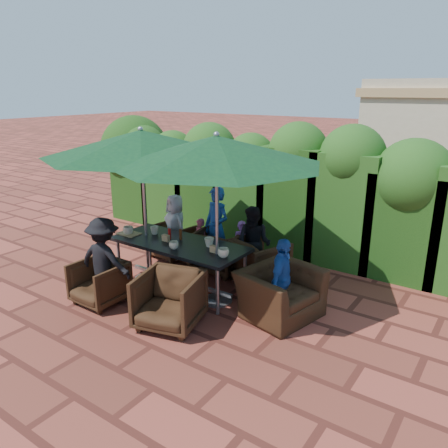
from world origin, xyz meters
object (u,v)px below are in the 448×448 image
Objects in this scene: umbrella_left at (141,143)px; chair_near_left at (99,280)px; dining_table at (179,247)px; chair_end_right at (280,285)px; chair_near_right at (169,298)px; chair_far_left at (172,239)px; chair_far_right at (259,259)px; chair_far_mid at (218,249)px; umbrella_right at (216,150)px.

umbrella_left is 4.29× the size of chair_near_left.
dining_table is 1.71m from chair_end_right.
dining_table is 2.70× the size of chair_near_right.
chair_far_left is 0.87× the size of chair_far_right.
umbrella_left reaches higher than chair_far_left.
chair_far_left is 2.00m from chair_near_left.
dining_table is 3.13× the size of chair_near_left.
dining_table is at bearing 74.99° from chair_far_mid.
umbrella_left reaches higher than dining_table.
chair_far_left is 0.99× the size of chair_near_left.
chair_far_left is 2.47m from chair_near_right.
umbrella_right reaches higher than chair_near_left.
umbrella_left reaches higher than chair_end_right.
chair_far_right is 1.87m from chair_near_right.
umbrella_right is 3.63× the size of chair_near_right.
umbrella_right is 2.72m from chair_far_left.
chair_far_right is at bearing 173.40° from chair_far_mid.
umbrella_left is (-0.63, -0.05, 1.54)m from dining_table.
umbrella_right is at bearing -3.99° from dining_table.
chair_end_right is (1.05, 1.07, 0.04)m from chair_near_right.
chair_near_left is (-1.53, -1.94, -0.05)m from chair_far_right.
chair_far_mid reaches higher than chair_far_left.
chair_near_right is at bearing 98.21° from chair_far_mid.
chair_far_right is at bearing 44.76° from dining_table.
chair_far_left is at bearing 99.88° from chair_near_left.
chair_near_right is (-0.12, -0.90, -1.81)m from umbrella_right.
chair_far_right is 1.14× the size of chair_near_left.
umbrella_left is at bearing 43.35° from chair_far_mid.
umbrella_left is 2.12m from chair_near_left.
umbrella_right is (0.76, -0.05, 1.54)m from dining_table.
umbrella_right is 4.21× the size of chair_near_left.
umbrella_left is 3.75× the size of chair_far_right.
chair_end_right is at bearing 156.44° from chair_far_right.
chair_far_left is at bearing 136.13° from dining_table.
umbrella_right is 2.01m from chair_end_right.
umbrella_right reaches higher than dining_table.
chair_far_mid is 1.91m from chair_near_right.
chair_far_mid is at bearing 69.39° from chair_near_left.
umbrella_right is at bearing 102.34° from chair_far_right.
dining_table is at bearing 108.45° from chair_near_right.
dining_table is 1.72m from umbrella_right.
chair_near_left is 1.27m from chair_near_right.
chair_near_left is (-0.73, -1.92, -0.05)m from chair_far_mid.
chair_far_mid is (-0.65, 0.93, -1.82)m from umbrella_right.
chair_far_left is 1.86m from chair_far_right.
dining_table is 3.14× the size of chair_far_left.
chair_near_left reaches higher than chair_far_left.
dining_table is 0.73× the size of umbrella_left.
chair_near_left is (-0.63, -1.05, -0.33)m from dining_table.
umbrella_right is at bearing 113.40° from chair_end_right.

